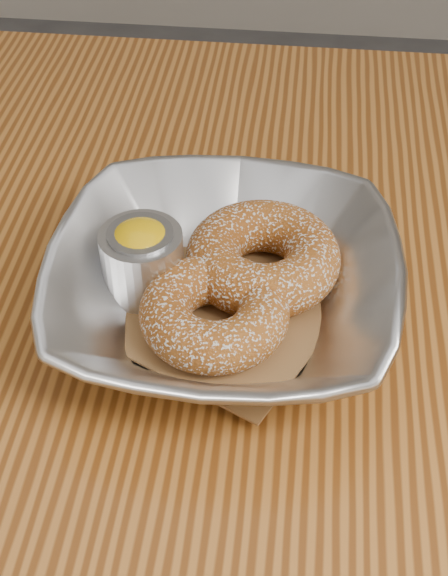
# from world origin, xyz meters

# --- Properties ---
(table) EXTENTS (1.20, 0.80, 0.75)m
(table) POSITION_xyz_m (0.00, 0.00, 0.65)
(table) COLOR brown
(table) RESTS_ON ground_plane
(serving_bowl) EXTENTS (0.24, 0.24, 0.06)m
(serving_bowl) POSITION_xyz_m (-0.05, -0.02, 0.78)
(serving_bowl) COLOR #B8BABF
(serving_bowl) RESTS_ON table
(parchment) EXTENTS (0.20, 0.20, 0.00)m
(parchment) POSITION_xyz_m (-0.05, -0.02, 0.76)
(parchment) COLOR brown
(parchment) RESTS_ON table
(donut_back) EXTENTS (0.12, 0.12, 0.04)m
(donut_back) POSITION_xyz_m (-0.03, 0.01, 0.78)
(donut_back) COLOR #934C18
(donut_back) RESTS_ON parchment
(donut_front) EXTENTS (0.12, 0.12, 0.04)m
(donut_front) POSITION_xyz_m (-0.06, -0.04, 0.78)
(donut_front) COLOR #934C18
(donut_front) RESTS_ON parchment
(ramekin) EXTENTS (0.06, 0.06, 0.06)m
(ramekin) POSITION_xyz_m (-0.11, -0.00, 0.79)
(ramekin) COLOR #B8BABF
(ramekin) RESTS_ON table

